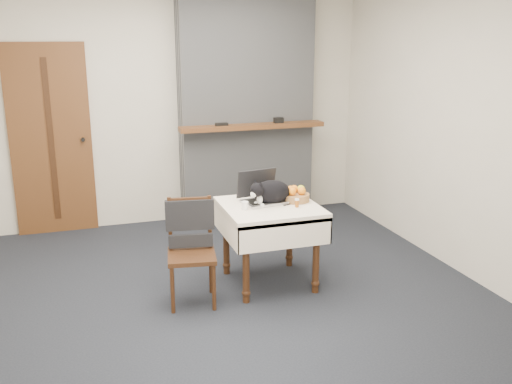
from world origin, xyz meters
TOP-DOWN VIEW (x-y plane):
  - ground at (0.00, 0.00)m, footprint 4.50×4.50m
  - room_shell at (0.00, 0.46)m, footprint 4.52×4.01m
  - door at (-1.20, 1.97)m, footprint 0.82×0.10m
  - chimney at (0.90, 1.85)m, footprint 1.62×0.48m
  - side_table at (0.54, 0.00)m, footprint 0.78×0.78m
  - laptop at (0.50, 0.12)m, footprint 0.40×0.36m
  - cat at (0.57, 0.03)m, footprint 0.49×0.30m
  - cream_jar at (0.30, -0.05)m, footprint 0.06×0.06m
  - pill_bottle at (0.73, -0.13)m, footprint 0.04×0.04m
  - fruit_basket at (0.79, 0.04)m, footprint 0.23×0.23m
  - desk_clutter at (0.73, 0.03)m, footprint 0.12×0.03m
  - chair at (-0.15, -0.08)m, footprint 0.43×0.42m

SIDE VIEW (x-z plane):
  - ground at x=0.00m, z-range 0.00..0.00m
  - chair at x=-0.15m, z-range 0.12..0.95m
  - side_table at x=0.54m, z-range 0.24..0.94m
  - desk_clutter at x=0.73m, z-range 0.70..0.71m
  - cream_jar at x=0.30m, z-range 0.70..0.77m
  - pill_bottle at x=0.73m, z-range 0.70..0.77m
  - fruit_basket at x=0.79m, z-range 0.69..0.82m
  - laptop at x=0.50m, z-range 0.63..0.90m
  - cat at x=0.57m, z-range 0.68..0.91m
  - door at x=-1.20m, z-range 0.00..2.00m
  - chimney at x=0.90m, z-range 0.00..2.60m
  - room_shell at x=0.00m, z-range 0.46..3.07m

